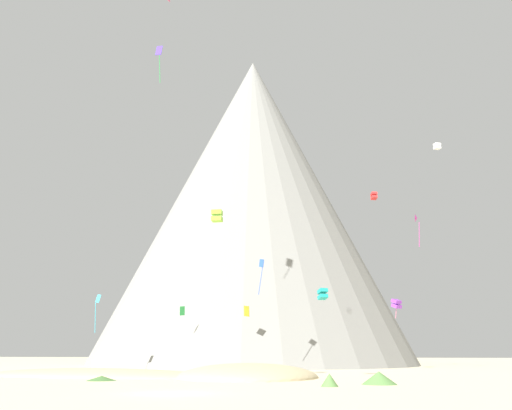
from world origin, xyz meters
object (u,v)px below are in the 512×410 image
at_px(bush_low_patch, 264,378).
at_px(rock_massif, 253,219).
at_px(kite_lime_mid, 217,216).
at_px(kite_pink_low, 177,287).
at_px(kite_red_high, 374,196).
at_px(kite_green_low, 182,311).
at_px(bush_far_right, 330,380).
at_px(bush_near_right, 101,378).
at_px(kite_teal_low, 323,294).
at_px(kite_violet_low, 396,304).
at_px(kite_indigo_high, 159,55).
at_px(kite_magenta_mid, 416,219).
at_px(kite_orange_low, 247,311).
at_px(kite_cyan_low, 97,307).
at_px(kite_white_high, 437,146).
at_px(kite_blue_low, 261,269).
at_px(bush_mid_center, 379,378).

relative_size(bush_low_patch, rock_massif, 0.03).
height_order(rock_massif, kite_lime_mid, rock_massif).
distance_m(kite_pink_low, kite_red_high, 35.49).
relative_size(kite_pink_low, kite_green_low, 1.21).
xyz_separation_m(rock_massif, kite_red_high, (23.07, -15.23, -0.34)).
xyz_separation_m(bush_far_right, bush_near_right, (-20.24, 5.41, -0.27)).
bearing_deg(kite_teal_low, kite_green_low, -70.93).
bearing_deg(kite_violet_low, bush_low_patch, -150.51).
distance_m(kite_indigo_high, kite_green_low, 35.19).
xyz_separation_m(bush_far_right, kite_magenta_mid, (11.55, 44.09, 21.54)).
xyz_separation_m(kite_indigo_high, kite_orange_low, (8.07, 17.11, -30.81)).
bearing_deg(kite_violet_low, kite_cyan_low, 162.21).
xyz_separation_m(kite_white_high, kite_violet_low, (-7.00, 4.96, -22.94)).
relative_size(kite_pink_low, kite_teal_low, 1.33).
bearing_deg(kite_violet_low, kite_orange_low, 165.32).
xyz_separation_m(kite_orange_low, kite_teal_low, (11.70, -18.77, 0.42)).
distance_m(kite_lime_mid, kite_teal_low, 13.81).
xyz_separation_m(kite_indigo_high, kite_blue_low, (11.19, 10.72, -25.92)).
distance_m(kite_indigo_high, kite_magenta_mid, 44.80).
bearing_deg(kite_magenta_mid, kite_violet_low, 70.83).
bearing_deg(kite_teal_low, kite_white_high, -152.81).
distance_m(bush_low_patch, kite_lime_mid, 17.08).
relative_size(kite_indigo_high, kite_violet_low, 1.75).
height_order(bush_low_patch, bush_near_right, bush_low_patch).
distance_m(kite_white_high, kite_orange_low, 37.60).
bearing_deg(kite_pink_low, kite_magenta_mid, -162.19).
relative_size(bush_low_patch, kite_blue_low, 0.41).
height_order(kite_red_high, kite_green_low, kite_red_high).
xyz_separation_m(kite_red_high, kite_cyan_low, (-37.60, -21.11, -19.15)).
bearing_deg(kite_indigo_high, kite_lime_mid, 7.21).
xyz_separation_m(bush_low_patch, kite_cyan_low, (-26.13, 22.26, 7.96)).
height_order(bush_near_right, rock_massif, rock_massif).
distance_m(bush_low_patch, kite_cyan_low, 35.24).
relative_size(bush_far_right, kite_lime_mid, 1.13).
height_order(kite_white_high, kite_pink_low, kite_white_high).
height_order(kite_indigo_high, kite_orange_low, kite_indigo_high).
relative_size(rock_massif, kite_violet_low, 23.18).
distance_m(bush_low_patch, kite_red_high, 52.42).
xyz_separation_m(bush_low_patch, kite_lime_mid, (-5.54, 4.58, 15.50)).
bearing_deg(kite_cyan_low, kite_red_high, 81.23).
bearing_deg(kite_violet_low, kite_teal_low, -148.87).
bearing_deg(kite_green_low, kite_pink_low, 105.33).
distance_m(bush_far_right, rock_massif, 72.54).
xyz_separation_m(bush_far_right, kite_violet_low, (7.99, 45.92, 8.96)).
height_order(kite_teal_low, kite_cyan_low, kite_cyan_low).
height_order(kite_white_high, kite_blue_low, kite_white_high).
distance_m(bush_mid_center, kite_red_high, 53.54).
relative_size(kite_violet_low, kite_orange_low, 1.90).
xyz_separation_m(kite_green_low, kite_orange_low, (9.31, -0.12, -0.16)).
distance_m(bush_far_right, kite_orange_low, 38.45).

